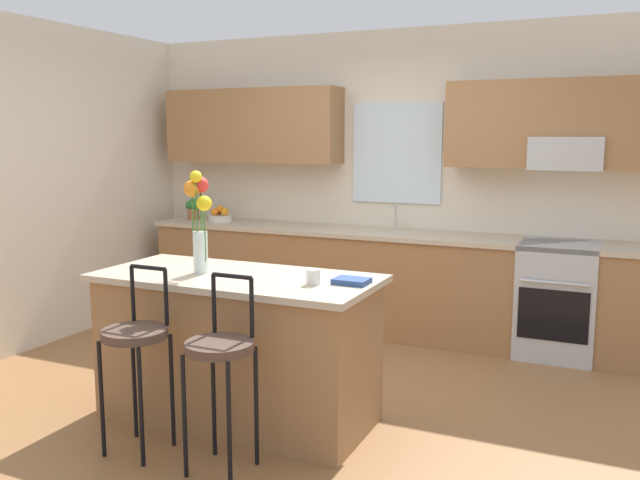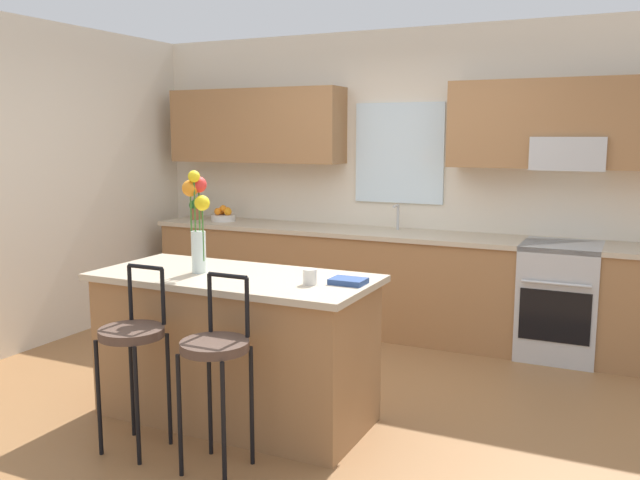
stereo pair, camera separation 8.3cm
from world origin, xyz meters
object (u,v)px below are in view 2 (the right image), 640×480
Objects in this scene: oven_range at (559,300)px; bar_stool_near at (133,341)px; mug_ceramic at (310,277)px; flower_vase at (197,215)px; cookbook at (348,281)px; fruit_bowl_oranges at (224,215)px; bar_stool_middle at (216,355)px; kitchen_island at (235,346)px; potted_plant_small at (197,208)px.

oven_range is 0.88× the size of bar_stool_near.
mug_ceramic is (0.82, 0.56, 0.33)m from bar_stool_near.
flower_vase is 0.84m from mug_ceramic.
oven_range is 2.32m from cookbook.
flower_vase is at bearing -131.56° from oven_range.
mug_ceramic is 0.22m from cookbook.
fruit_bowl_oranges is (-1.23, 2.76, 0.34)m from bar_stool_near.
mug_ceramic is (0.27, 0.56, 0.33)m from bar_stool_middle.
cookbook reaches higher than kitchen_island.
bar_stool_near is at bearing -125.69° from oven_range.
bar_stool_near is 11.58× the size of mug_ceramic.
cookbook is at bearing 29.67° from mug_ceramic.
fruit_bowl_oranges reaches higher than oven_range.
bar_stool_near is at bearing -60.72° from potted_plant_small.
kitchen_island is (-1.69, -2.12, 0.00)m from oven_range.
oven_range is 4.60× the size of cookbook.
oven_range is 2.71m from kitchen_island.
bar_stool_middle is (0.28, -0.61, 0.17)m from kitchen_island.
cookbook is (0.74, 0.06, 0.47)m from kitchen_island.
cookbook is 0.93× the size of potted_plant_small.
flower_vase is (-1.92, -2.16, 0.82)m from oven_range.
bar_stool_middle is 1.00m from flower_vase.
kitchen_island is 2.87m from potted_plant_small.
mug_ceramic is 3.23m from potted_plant_small.
cookbook is 0.83× the size of fruit_bowl_oranges.
bar_stool_middle is 4.86× the size of potted_plant_small.
potted_plant_small is (-3.51, 0.02, 0.58)m from oven_range.
bar_stool_near reaches higher than kitchen_island.
fruit_bowl_oranges reaches higher than bar_stool_middle.
kitchen_island is 19.36× the size of mug_ceramic.
fruit_bowl_oranges is (-1.27, 2.19, -0.31)m from flower_vase.
mug_ceramic is at bearing -150.33° from cookbook.
kitchen_island is at bearing -49.67° from potted_plant_small.
cookbook is at bearing 33.67° from bar_stool_near.
bar_stool_near is at bearing -114.17° from kitchen_island.
oven_range is 2.51m from mug_ceramic.
flower_vase reaches higher than bar_stool_near.
potted_plant_small reaches higher than oven_range.
potted_plant_small reaches higher than kitchen_island.
cookbook is at bearing 4.69° from kitchen_island.
bar_stool_middle reaches higher than oven_range.
oven_range is 1.45× the size of flower_vase.
bar_stool_near is 1.00× the size of bar_stool_middle.
potted_plant_small is (-1.82, 2.15, 0.58)m from kitchen_island.
cookbook is at bearing 55.63° from bar_stool_middle.
mug_ceramic is 0.45× the size of cookbook.
bar_stool_near is (-0.28, -0.61, 0.17)m from kitchen_island.
mug_ceramic is at bearing 34.56° from bar_stool_near.
kitchen_island is 8.71× the size of cookbook.
cookbook is (0.19, 0.11, -0.03)m from mug_ceramic.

